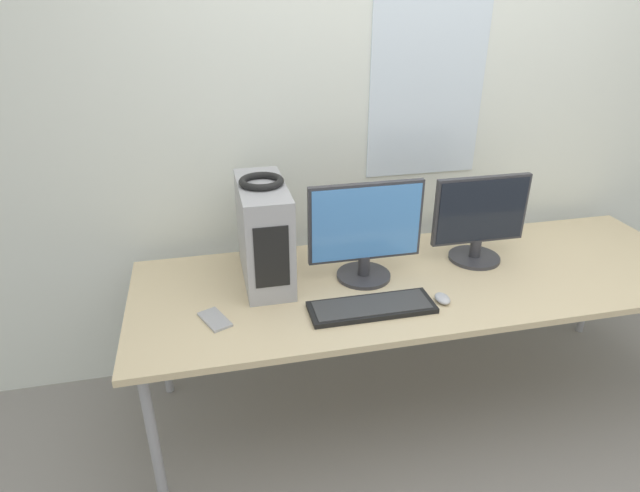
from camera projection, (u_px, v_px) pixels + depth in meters
ground_plane at (451, 468)px, 2.28m from camera, size 14.00×14.00×0.00m
wall_back at (393, 103)px, 2.54m from camera, size 8.00×0.07×2.70m
desk at (426, 284)px, 2.36m from camera, size 2.53×0.85×0.71m
pc_tower at (264, 233)px, 2.24m from camera, size 0.19×0.47×0.43m
headphones at (261, 181)px, 2.14m from camera, size 0.18×0.18×0.03m
monitor_main at (365, 231)px, 2.24m from camera, size 0.49×0.23×0.43m
monitor_right_near at (480, 220)px, 2.40m from camera, size 0.44×0.23×0.40m
keyboard at (372, 307)px, 2.10m from camera, size 0.50×0.17×0.02m
mouse at (442, 298)px, 2.15m from camera, size 0.06×0.09×0.03m
cell_phone at (215, 319)px, 2.03m from camera, size 0.13×0.17×0.01m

